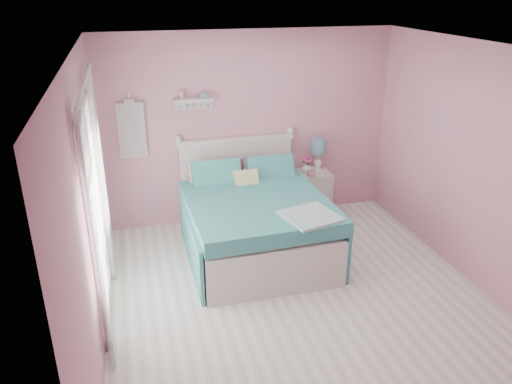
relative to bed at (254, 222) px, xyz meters
name	(u,v)px	position (x,y,z in m)	size (l,w,h in m)	color
floor	(301,303)	(0.20, -1.21, -0.41)	(4.50, 4.50, 0.00)	beige
room_shell	(307,162)	(0.20, -1.21, 1.18)	(4.50, 4.50, 4.50)	pink
bed	(254,222)	(0.00, 0.00, 0.00)	(1.69, 2.10, 1.20)	silver
nightstand	(312,194)	(1.06, 0.79, -0.07)	(0.47, 0.46, 0.68)	beige
table_lamp	(318,148)	(1.16, 0.87, 0.58)	(0.22, 0.22, 0.44)	white
vase	(307,167)	(0.97, 0.78, 0.35)	(0.15, 0.15, 0.15)	white
teacup	(311,174)	(0.98, 0.63, 0.31)	(0.11, 0.11, 0.08)	pink
roses	(307,160)	(0.96, 0.78, 0.46)	(0.14, 0.11, 0.12)	#C6437B
wall_shelf	(193,101)	(-0.55, 0.98, 1.33)	(0.50, 0.15, 0.25)	silver
hanging_dress	(132,131)	(-1.35, 0.97, 0.99)	(0.34, 0.03, 0.72)	white
french_door	(96,217)	(-1.77, -0.81, 0.67)	(0.04, 1.32, 2.16)	silver
curtain_near	(98,242)	(-1.72, -1.55, 0.77)	(0.04, 0.40, 2.32)	white
curtain_far	(102,178)	(-1.72, -0.07, 0.77)	(0.04, 0.40, 2.32)	white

